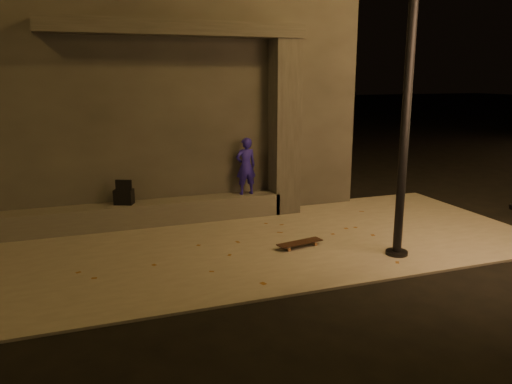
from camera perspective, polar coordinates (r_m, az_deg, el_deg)
name	(u,v)px	position (r m, az deg, el deg)	size (l,w,h in m)	color
ground	(276,293)	(7.03, 2.30, -11.41)	(120.00, 120.00, 0.00)	black
sidewalk	(233,246)	(8.77, -2.65, -6.15)	(11.00, 4.40, 0.04)	slate
building	(136,89)	(12.49, -13.58, 11.40)	(9.00, 5.10, 5.22)	#373532
ledge	(133,215)	(10.06, -13.87, -2.51)	(6.00, 0.55, 0.45)	#54524C
column	(284,128)	(10.56, 3.28, 7.30)	(0.55, 0.55, 3.60)	#373532
canopy	(177,28)	(9.94, -9.05, 17.99)	(5.00, 0.70, 0.28)	#373532
skateboarder	(246,166)	(10.36, -1.17, 2.98)	(0.43, 0.28, 1.19)	#2218A2
backpack	(124,196)	(9.95, -14.87, -0.39)	(0.42, 0.35, 0.50)	black
skateboard	(300,243)	(8.65, 5.03, -5.81)	(0.86, 0.36, 0.09)	black
street_lamp_0	(413,7)	(8.18, 17.55, 19.47)	(0.36, 0.36, 6.85)	black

